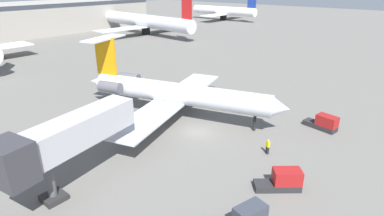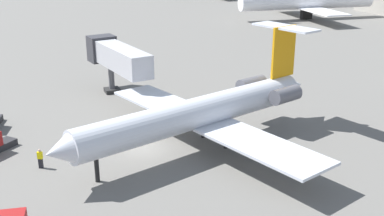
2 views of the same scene
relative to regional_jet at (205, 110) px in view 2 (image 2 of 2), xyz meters
name	(u,v)px [view 2 (image 2 of 2)]	position (x,y,z in m)	size (l,w,h in m)	color
ground_plane	(144,149)	(-1.55, -5.36, -3.51)	(400.00, 400.00, 0.10)	#66635E
regional_jet	(205,110)	(0.00, 0.00, 0.00)	(25.62, 27.83, 9.91)	silver
jet_bridge	(116,56)	(-17.60, -3.86, 1.47)	(13.39, 4.95, 6.65)	#ADADB2
ground_crew_marshaller	(40,158)	(-1.00, -14.38, -2.60)	(0.43, 0.48, 1.69)	black
parked_airliner_west_mid	(306,2)	(-59.96, 53.16, 0.69)	(29.42, 34.61, 13.10)	white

